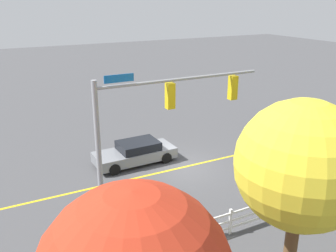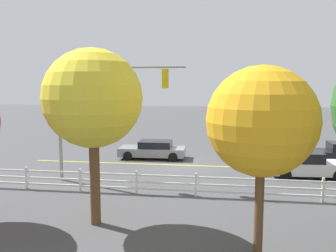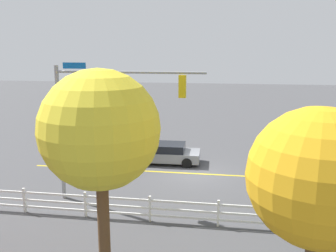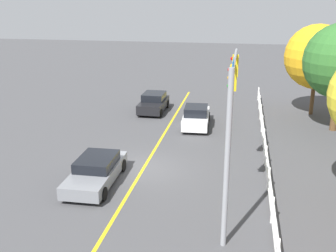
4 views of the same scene
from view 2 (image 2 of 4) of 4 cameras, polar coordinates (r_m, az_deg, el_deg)
name	(u,v)px [view 2 (image 2 of 4)]	position (r m, az deg, el deg)	size (l,w,h in m)	color
ground_plane	(178,165)	(23.41, 1.71, -6.37)	(120.00, 120.00, 0.00)	#444447
lane_center_stripe	(240,167)	(23.31, 11.59, -6.55)	(28.00, 0.16, 0.01)	gold
signal_assembly	(97,97)	(19.24, -11.39, 4.70)	(7.04, 0.38, 6.65)	gray
car_0	(153,150)	(25.34, -2.44, -3.86)	(4.74, 2.06, 1.29)	slate
car_2	(307,165)	(21.88, 21.65, -5.92)	(4.32, 2.00, 1.48)	silver
white_rail_fence	(226,186)	(16.98, 9.46, -9.53)	(26.10, 0.10, 1.15)	white
tree_0	(93,99)	(13.31, -12.13, 4.32)	(3.70, 3.70, 6.70)	brown
tree_1	(262,122)	(11.00, 15.00, 0.68)	(3.39, 3.39, 5.95)	brown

